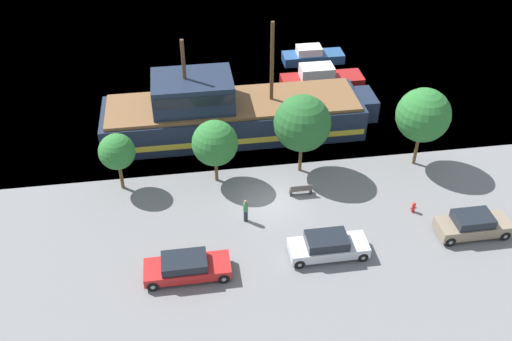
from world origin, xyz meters
TOP-DOWN VIEW (x-y plane):
  - ground_plane at (0.00, 0.00)m, footprint 160.00×160.00m
  - pirate_ship at (-1.92, 8.87)m, footprint 21.22×5.49m
  - moored_boat_dockside at (7.36, 20.11)m, footprint 5.81×2.05m
  - moored_boat_outer at (7.02, 15.32)m, footprint 7.30×2.35m
  - parked_car_curb_front at (11.81, -4.93)m, footprint 4.51×1.85m
  - parked_car_curb_mid at (2.45, -5.39)m, footprint 4.72×1.87m
  - parked_car_curb_rear at (-5.96, -5.85)m, footprint 4.95×1.91m
  - fire_hydrant at (9.00, -2.39)m, footprint 0.42×0.25m
  - bench_promenade_east at (2.07, 0.44)m, footprint 1.51×0.45m
  - pedestrian_walking_near at (-1.98, -1.64)m, footprint 0.32×0.32m
  - tree_row_east at (-9.95, 2.99)m, footprint 2.44×2.44m
  - tree_row_mideast at (-3.44, 2.89)m, footprint 3.15×3.15m
  - tree_row_midwest at (2.58, 3.17)m, footprint 3.94×3.94m
  - tree_row_west at (11.02, 2.78)m, footprint 3.79×3.79m

SIDE VIEW (x-z plane):
  - ground_plane at x=0.00m, z-range 0.00..0.00m
  - fire_hydrant at x=9.00m, z-range 0.03..0.79m
  - bench_promenade_east at x=2.07m, z-range 0.00..0.85m
  - moored_boat_dockside at x=7.36m, z-range -0.19..1.40m
  - parked_car_curb_rear at x=-5.96m, z-range 0.00..1.40m
  - moored_boat_outer at x=7.02m, z-range -0.26..1.69m
  - parked_car_curb_mid at x=2.45m, z-range -0.01..1.47m
  - parked_car_curb_front at x=11.81m, z-range -0.01..1.53m
  - pedestrian_walking_near at x=-1.98m, z-range 0.01..1.71m
  - pirate_ship at x=-1.92m, z-range -2.69..6.29m
  - tree_row_east at x=-9.95m, z-range 0.90..5.16m
  - tree_row_mideast at x=-3.44m, z-range 0.78..5.49m
  - tree_row_midwest at x=2.58m, z-range 1.00..6.96m
  - tree_row_west at x=11.02m, z-range 1.10..7.11m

